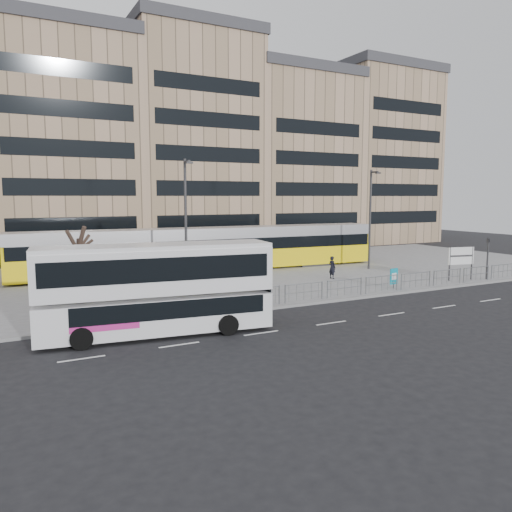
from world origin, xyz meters
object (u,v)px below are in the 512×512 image
double_decker_bus (156,286)px  lamp_post_west (186,219)px  lamp_post_east (370,216)px  bare_tree (77,224)px  pedestrian (332,267)px  traffic_light_east (488,253)px  station_sign (461,257)px  tram (208,249)px  ad_panel (394,277)px  traffic_light_west (158,280)px

double_decker_bus → lamp_post_west: lamp_post_west is taller
lamp_post_east → bare_tree: size_ratio=1.27×
pedestrian → traffic_light_east: (10.10, -5.65, 1.12)m
lamp_post_west → bare_tree: bearing=-156.4°
station_sign → traffic_light_east: bearing=-6.0°
traffic_light_east → bare_tree: 28.96m
lamp_post_west → lamp_post_east: size_ratio=1.03×
double_decker_bus → pedestrian: double_decker_bus is taller
pedestrian → tram: bearing=32.4°
ad_panel → traffic_light_east: bearing=-8.9°
double_decker_bus → traffic_light_west: double_decker_bus is taller
tram → lamp_post_west: lamp_post_west is taller
traffic_light_east → lamp_post_west: size_ratio=0.36×
traffic_light_east → station_sign: bearing=179.1°
tram → bare_tree: size_ratio=4.65×
ad_panel → traffic_light_west: (-16.55, -0.70, 1.19)m
lamp_post_east → ad_panel: bearing=-120.0°
traffic_light_west → ad_panel: bearing=24.3°
ad_panel → pedestrian: (-1.34, 5.16, 0.07)m
lamp_post_east → tram: bearing=156.9°
ad_panel → bare_tree: 20.47m
pedestrian → traffic_light_west: bearing=103.2°
station_sign → traffic_light_east: size_ratio=0.79×
double_decker_bus → traffic_light_west: (0.85, 2.55, -0.14)m
station_sign → lamp_post_west: bearing=174.5°
bare_tree → tram: bearing=40.8°
traffic_light_west → bare_tree: 5.69m
ad_panel → lamp_post_west: bearing=147.9°
ad_panel → station_sign: bearing=-4.1°
traffic_light_east → traffic_light_west: bearing=-162.4°
double_decker_bus → bare_tree: bearing=118.4°
station_sign → bare_tree: bare_tree is taller
bare_tree → double_decker_bus: bearing=-68.6°
station_sign → traffic_light_west: 23.27m
ad_panel → traffic_light_west: bearing=176.8°
bare_tree → lamp_post_east: bearing=11.0°
traffic_light_east → tram: bearing=158.2°
pedestrian → traffic_light_east: traffic_light_east is taller
traffic_light_west → bare_tree: bearing=153.4°
double_decker_bus → ad_panel: double_decker_bus is taller
tram → traffic_light_west: tram is taller
double_decker_bus → lamp_post_east: bearing=33.7°
traffic_light_west → tram: bearing=80.5°
tram → traffic_light_west: size_ratio=9.95×
station_sign → ad_panel: (-6.70, -0.18, -0.92)m
pedestrian → lamp_post_east: (5.83, 2.61, 3.73)m
ad_panel → bare_tree: bearing=165.7°
station_sign → lamp_post_east: bearing=118.3°
double_decker_bus → tram: 18.85m
tram → traffic_light_east: size_ratio=9.95×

